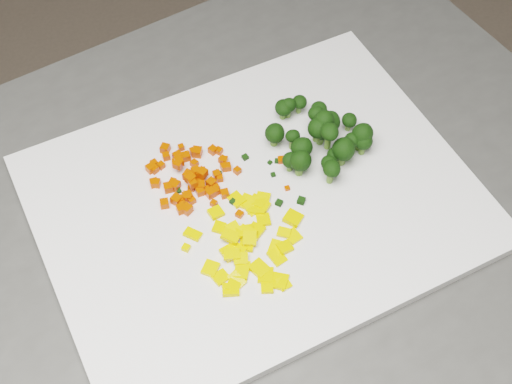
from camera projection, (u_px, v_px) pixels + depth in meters
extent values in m
cube|color=#464643|center=(231.00, 359.00, 1.22)|extent=(1.15, 0.98, 0.90)
cube|color=white|center=(256.00, 200.00, 0.85)|extent=(0.59, 0.51, 0.01)
cube|color=red|center=(201.00, 172.00, 0.86)|extent=(0.01, 0.01, 0.01)
cube|color=red|center=(165.00, 149.00, 0.88)|extent=(0.01, 0.01, 0.01)
cube|color=red|center=(225.00, 194.00, 0.84)|extent=(0.01, 0.01, 0.01)
cube|color=red|center=(187.00, 197.00, 0.84)|extent=(0.01, 0.01, 0.01)
cube|color=red|center=(211.00, 183.00, 0.85)|extent=(0.01, 0.01, 0.01)
cube|color=red|center=(181.00, 209.00, 0.83)|extent=(0.01, 0.01, 0.01)
cube|color=red|center=(173.00, 182.00, 0.85)|extent=(0.01, 0.01, 0.01)
cube|color=red|center=(181.00, 203.00, 0.84)|extent=(0.01, 0.01, 0.01)
cube|color=red|center=(194.00, 151.00, 0.88)|extent=(0.01, 0.01, 0.01)
cube|color=red|center=(179.00, 159.00, 0.87)|extent=(0.01, 0.01, 0.01)
cube|color=red|center=(189.00, 176.00, 0.86)|extent=(0.02, 0.02, 0.01)
cube|color=red|center=(178.00, 156.00, 0.87)|extent=(0.01, 0.01, 0.01)
cube|color=red|center=(177.00, 200.00, 0.84)|extent=(0.02, 0.02, 0.01)
cube|color=red|center=(154.00, 183.00, 0.85)|extent=(0.01, 0.01, 0.01)
cube|color=red|center=(151.00, 168.00, 0.86)|extent=(0.01, 0.01, 0.01)
cube|color=red|center=(200.00, 180.00, 0.85)|extent=(0.01, 0.01, 0.01)
cube|color=red|center=(227.00, 167.00, 0.87)|extent=(0.01, 0.01, 0.01)
cube|color=red|center=(211.00, 193.00, 0.84)|extent=(0.01, 0.01, 0.01)
cube|color=red|center=(224.00, 160.00, 0.87)|extent=(0.01, 0.01, 0.01)
cube|color=red|center=(193.00, 177.00, 0.86)|extent=(0.01, 0.01, 0.01)
cube|color=red|center=(188.00, 196.00, 0.84)|extent=(0.01, 0.01, 0.01)
cube|color=red|center=(216.00, 188.00, 0.85)|extent=(0.01, 0.01, 0.01)
cube|color=red|center=(161.00, 165.00, 0.87)|extent=(0.01, 0.01, 0.01)
cube|color=red|center=(199.00, 173.00, 0.85)|extent=(0.01, 0.01, 0.01)
cube|color=red|center=(206.00, 189.00, 0.85)|extent=(0.01, 0.01, 0.01)
cube|color=red|center=(197.00, 152.00, 0.88)|extent=(0.01, 0.01, 0.01)
cube|color=red|center=(223.00, 160.00, 0.87)|extent=(0.01, 0.01, 0.01)
cube|color=red|center=(180.00, 199.00, 0.84)|extent=(0.01, 0.01, 0.01)
cube|color=red|center=(154.00, 169.00, 0.86)|extent=(0.01, 0.01, 0.01)
cube|color=red|center=(220.00, 178.00, 0.86)|extent=(0.01, 0.01, 0.01)
cube|color=red|center=(194.00, 163.00, 0.87)|extent=(0.01, 0.01, 0.01)
cube|color=red|center=(215.00, 191.00, 0.84)|extent=(0.01, 0.01, 0.01)
cube|color=red|center=(181.00, 147.00, 0.88)|extent=(0.01, 0.01, 0.01)
cube|color=red|center=(217.00, 175.00, 0.86)|extent=(0.01, 0.01, 0.01)
cube|color=red|center=(154.00, 163.00, 0.87)|extent=(0.01, 0.01, 0.01)
cube|color=red|center=(179.00, 159.00, 0.87)|extent=(0.01, 0.01, 0.01)
cube|color=red|center=(199.00, 175.00, 0.86)|extent=(0.01, 0.01, 0.01)
cube|color=red|center=(175.00, 185.00, 0.85)|extent=(0.02, 0.02, 0.01)
cube|color=red|center=(200.00, 192.00, 0.84)|extent=(0.01, 0.01, 0.01)
cube|color=red|center=(200.00, 175.00, 0.86)|extent=(0.01, 0.01, 0.01)
cube|color=red|center=(213.00, 150.00, 0.88)|extent=(0.01, 0.01, 0.01)
cube|color=red|center=(192.00, 187.00, 0.85)|extent=(0.01, 0.01, 0.01)
cube|color=red|center=(237.00, 171.00, 0.86)|extent=(0.01, 0.01, 0.01)
cube|color=red|center=(214.00, 203.00, 0.84)|extent=(0.01, 0.01, 0.01)
cube|color=red|center=(168.00, 188.00, 0.85)|extent=(0.01, 0.01, 0.01)
cube|color=red|center=(192.00, 200.00, 0.84)|extent=(0.01, 0.01, 0.01)
cube|color=red|center=(190.00, 179.00, 0.84)|extent=(0.01, 0.01, 0.01)
cube|color=red|center=(176.00, 163.00, 0.87)|extent=(0.01, 0.01, 0.01)
cube|color=red|center=(178.00, 165.00, 0.85)|extent=(0.01, 0.01, 0.01)
cube|color=red|center=(179.00, 162.00, 0.86)|extent=(0.01, 0.01, 0.01)
cube|color=red|center=(219.00, 151.00, 0.88)|extent=(0.01, 0.01, 0.01)
cube|color=red|center=(166.00, 156.00, 0.88)|extent=(0.01, 0.01, 0.01)
cube|color=red|center=(164.00, 204.00, 0.83)|extent=(0.01, 0.01, 0.01)
cube|color=red|center=(196.00, 171.00, 0.85)|extent=(0.01, 0.01, 0.01)
cube|color=red|center=(201.00, 186.00, 0.85)|extent=(0.01, 0.01, 0.01)
cube|color=red|center=(186.00, 156.00, 0.87)|extent=(0.01, 0.01, 0.01)
cube|color=red|center=(156.00, 183.00, 0.85)|extent=(0.01, 0.01, 0.01)
cube|color=red|center=(202.00, 173.00, 0.85)|extent=(0.01, 0.01, 0.01)
cube|color=red|center=(224.00, 167.00, 0.87)|extent=(0.01, 0.01, 0.01)
cube|color=red|center=(187.00, 209.00, 0.83)|extent=(0.02, 0.02, 0.01)
cube|color=red|center=(193.00, 183.00, 0.84)|extent=(0.01, 0.01, 0.01)
cube|color=red|center=(192.00, 175.00, 0.85)|extent=(0.01, 0.01, 0.01)
cube|color=yellow|center=(263.00, 220.00, 0.82)|extent=(0.02, 0.02, 0.01)
cube|color=yellow|center=(263.00, 200.00, 0.84)|extent=(0.02, 0.02, 0.01)
cube|color=yellow|center=(237.00, 280.00, 0.78)|extent=(0.02, 0.02, 0.01)
cube|color=yellow|center=(211.00, 268.00, 0.79)|extent=(0.02, 0.02, 0.01)
cube|color=yellow|center=(293.00, 236.00, 0.81)|extent=(0.02, 0.02, 0.00)
cube|color=yellow|center=(247.00, 244.00, 0.81)|extent=(0.02, 0.02, 0.00)
cube|color=yellow|center=(242.00, 270.00, 0.78)|extent=(0.02, 0.03, 0.01)
cube|color=yellow|center=(216.00, 213.00, 0.83)|extent=(0.02, 0.02, 0.01)
cube|color=yellow|center=(293.00, 218.00, 0.82)|extent=(0.03, 0.03, 0.01)
cube|color=yellow|center=(259.00, 268.00, 0.79)|extent=(0.03, 0.03, 0.01)
cube|color=yellow|center=(230.00, 253.00, 0.80)|extent=(0.02, 0.02, 0.01)
cube|color=yellow|center=(234.00, 286.00, 0.77)|extent=(0.02, 0.02, 0.01)
cube|color=yellow|center=(245.00, 231.00, 0.81)|extent=(0.02, 0.02, 0.01)
cube|color=yellow|center=(193.00, 234.00, 0.81)|extent=(0.02, 0.02, 0.01)
cube|color=yellow|center=(284.00, 233.00, 0.81)|extent=(0.02, 0.02, 0.01)
cube|color=yellow|center=(249.00, 238.00, 0.80)|extent=(0.02, 0.02, 0.01)
cube|color=yellow|center=(258.00, 202.00, 0.84)|extent=(0.03, 0.03, 0.01)
cube|color=yellow|center=(266.00, 275.00, 0.78)|extent=(0.02, 0.02, 0.01)
cube|color=yellow|center=(241.00, 258.00, 0.79)|extent=(0.02, 0.02, 0.01)
cube|color=yellow|center=(237.00, 249.00, 0.80)|extent=(0.02, 0.02, 0.01)
cube|color=yellow|center=(234.00, 229.00, 0.81)|extent=(0.02, 0.02, 0.01)
cube|color=yellow|center=(285.00, 247.00, 0.80)|extent=(0.02, 0.02, 0.01)
cube|color=yellow|center=(248.00, 232.00, 0.81)|extent=(0.02, 0.02, 0.01)
cube|color=yellow|center=(267.00, 287.00, 0.77)|extent=(0.02, 0.02, 0.01)
cube|color=yellow|center=(277.00, 257.00, 0.80)|extent=(0.02, 0.03, 0.01)
cube|color=yellow|center=(256.00, 209.00, 0.83)|extent=(0.02, 0.02, 0.01)
cube|color=yellow|center=(231.00, 236.00, 0.80)|extent=(0.02, 0.02, 0.01)
cube|color=yellow|center=(275.00, 248.00, 0.80)|extent=(0.02, 0.03, 0.01)
cube|color=yellow|center=(255.00, 231.00, 0.81)|extent=(0.03, 0.03, 0.01)
cube|color=yellow|center=(237.00, 200.00, 0.84)|extent=(0.02, 0.02, 0.01)
cube|color=yellow|center=(279.00, 281.00, 0.78)|extent=(0.03, 0.03, 0.01)
cube|color=yellow|center=(248.00, 202.00, 0.84)|extent=(0.03, 0.03, 0.01)
cube|color=yellow|center=(221.00, 277.00, 0.78)|extent=(0.02, 0.02, 0.00)
cube|color=yellow|center=(219.00, 227.00, 0.82)|extent=(0.02, 0.02, 0.01)
cube|color=yellow|center=(252.00, 208.00, 0.83)|extent=(0.02, 0.02, 0.01)
cube|color=yellow|center=(261.00, 205.00, 0.84)|extent=(0.02, 0.02, 0.01)
cube|color=yellow|center=(232.00, 254.00, 0.79)|extent=(0.02, 0.02, 0.01)
cube|color=yellow|center=(247.00, 244.00, 0.80)|extent=(0.02, 0.02, 0.01)
cube|color=yellow|center=(283.00, 283.00, 0.78)|extent=(0.02, 0.02, 0.01)
cube|color=yellow|center=(231.00, 290.00, 0.77)|extent=(0.02, 0.02, 0.01)
cube|color=black|center=(178.00, 191.00, 0.85)|extent=(0.01, 0.01, 0.00)
cube|color=black|center=(273.00, 175.00, 0.86)|extent=(0.01, 0.01, 0.00)
cube|color=yellow|center=(186.00, 248.00, 0.80)|extent=(0.01, 0.01, 0.01)
cube|color=red|center=(240.00, 214.00, 0.83)|extent=(0.01, 0.01, 0.01)
cube|color=black|center=(277.00, 161.00, 0.87)|extent=(0.01, 0.01, 0.00)
cube|color=black|center=(281.00, 234.00, 0.81)|extent=(0.01, 0.01, 0.00)
cube|color=black|center=(270.00, 162.00, 0.87)|extent=(0.01, 0.01, 0.00)
cube|color=black|center=(233.00, 202.00, 0.84)|extent=(0.01, 0.01, 0.00)
cube|color=black|center=(279.00, 203.00, 0.84)|extent=(0.01, 0.01, 0.01)
cube|color=yellow|center=(163.00, 202.00, 0.84)|extent=(0.01, 0.01, 0.00)
cube|color=black|center=(245.00, 157.00, 0.88)|extent=(0.01, 0.01, 0.00)
cube|color=red|center=(281.00, 160.00, 0.87)|extent=(0.01, 0.01, 0.01)
cube|color=black|center=(301.00, 201.00, 0.84)|extent=(0.01, 0.01, 0.01)
cube|color=black|center=(218.00, 174.00, 0.86)|extent=(0.01, 0.01, 0.01)
cube|color=red|center=(287.00, 188.00, 0.85)|extent=(0.01, 0.01, 0.00)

